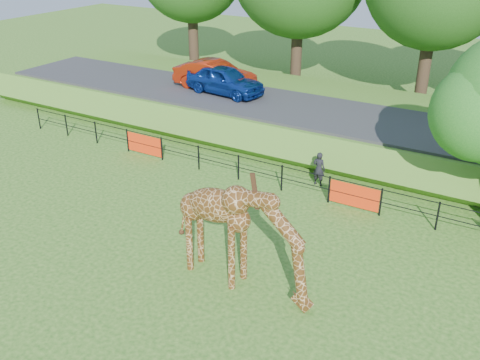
{
  "coord_description": "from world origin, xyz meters",
  "views": [
    {
      "loc": [
        8.27,
        -9.29,
        9.7
      ],
      "look_at": [
        0.19,
        4.41,
        2.0
      ],
      "focal_mm": 40.0,
      "sensor_mm": 36.0,
      "label": 1
    }
  ],
  "objects": [
    {
      "name": "perimeter_fence",
      "position": [
        0.0,
        8.0,
        0.55
      ],
      "size": [
        28.07,
        0.1,
        1.1
      ],
      "primitive_type": null,
      "color": "black",
      "rests_on": "ground"
    },
    {
      "name": "visitor",
      "position": [
        1.06,
        9.22,
        0.72
      ],
      "size": [
        0.54,
        0.37,
        1.44
      ],
      "primitive_type": "imported",
      "rotation": [
        0.0,
        0.0,
        3.09
      ],
      "color": "black",
      "rests_on": "ground"
    },
    {
      "name": "road",
      "position": [
        0.0,
        14.0,
        1.36
      ],
      "size": [
        40.0,
        5.0,
        0.12
      ],
      "primitive_type": "cube",
      "color": "#2B2B2D",
      "rests_on": "embankment"
    },
    {
      "name": "embankment",
      "position": [
        0.0,
        15.5,
        0.65
      ],
      "size": [
        40.0,
        9.0,
        1.3
      ],
      "primitive_type": "cube",
      "color": "#265D17",
      "rests_on": "ground"
    },
    {
      "name": "giraffe",
      "position": [
        1.74,
        1.88,
        1.66
      ],
      "size": [
        4.7,
        1.23,
        3.32
      ],
      "primitive_type": null,
      "rotation": [
        0.0,
        0.0,
        -0.08
      ],
      "color": "#532F11",
      "rests_on": "ground"
    },
    {
      "name": "car_blue",
      "position": [
        -6.51,
        14.19,
        2.17
      ],
      "size": [
        4.58,
        2.28,
        1.5
      ],
      "primitive_type": "imported",
      "rotation": [
        0.0,
        0.0,
        1.45
      ],
      "color": "#13389B",
      "rests_on": "road"
    },
    {
      "name": "ground",
      "position": [
        0.0,
        0.0,
        0.0
      ],
      "size": [
        90.0,
        90.0,
        0.0
      ],
      "primitive_type": "plane",
      "color": "#265D17",
      "rests_on": "ground"
    },
    {
      "name": "car_red",
      "position": [
        -7.49,
        14.76,
        2.18
      ],
      "size": [
        4.66,
        1.75,
        1.52
      ],
      "primitive_type": "imported",
      "rotation": [
        0.0,
        0.0,
        1.6
      ],
      "color": "#B3260C",
      "rests_on": "road"
    }
  ]
}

